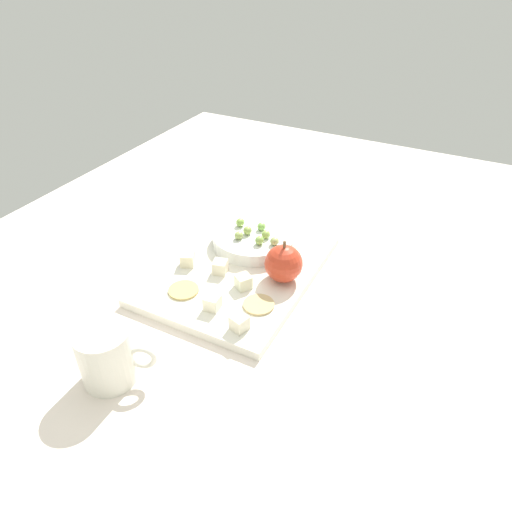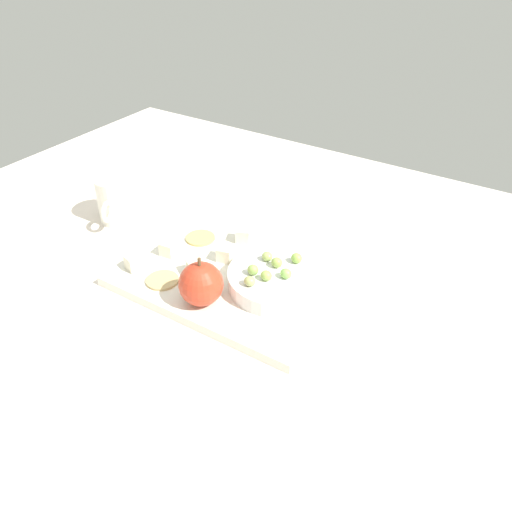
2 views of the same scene
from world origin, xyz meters
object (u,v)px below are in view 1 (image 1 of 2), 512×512
at_px(grape_4, 239,235).
at_px(cup, 107,356).
at_px(apple_whole, 284,263).
at_px(cheese_cube_1, 188,259).
at_px(grape_6, 275,241).
at_px(cheese_cube_4, 220,267).
at_px(cracker_1, 259,305).
at_px(cheese_cube_3, 212,303).
at_px(grape_0, 247,230).
at_px(cracker_0, 184,290).
at_px(grape_1, 262,226).
at_px(grape_2, 259,240).
at_px(grape_3, 266,234).
at_px(platter, 239,269).
at_px(serving_dish, 256,238).
at_px(grape_5, 240,222).
at_px(cheese_cube_2, 239,323).
at_px(cheese_cube_0, 243,282).

xyz_separation_m(grape_4, cup, (0.34, -0.01, -0.00)).
distance_m(apple_whole, cheese_cube_1, 0.18).
bearing_deg(grape_6, cheese_cube_4, -35.07).
bearing_deg(cracker_1, cheese_cube_3, -57.83).
bearing_deg(grape_0, cracker_0, -9.81).
height_order(cracker_0, grape_1, grape_1).
distance_m(grape_2, cup, 0.34).
height_order(cheese_cube_1, grape_3, grape_3).
height_order(platter, cheese_cube_3, cheese_cube_3).
bearing_deg(grape_2, cheese_cube_1, -49.74).
bearing_deg(grape_2, grape_3, 177.23).
height_order(cheese_cube_3, cheese_cube_4, same).
bearing_deg(serving_dish, grape_5, -102.43).
relative_size(apple_whole, grape_4, 3.75).
distance_m(grape_4, cup, 0.34).
bearing_deg(grape_0, cracker_1, 33.93).
xyz_separation_m(cheese_cube_2, cheese_cube_3, (-0.02, -0.06, 0.00)).
bearing_deg(apple_whole, grape_1, -135.85).
xyz_separation_m(cheese_cube_0, cheese_cube_3, (0.07, -0.02, 0.00)).
bearing_deg(cracker_0, platter, 156.18).
bearing_deg(cheese_cube_3, grape_1, -174.71).
bearing_deg(grape_6, cheese_cube_3, -7.94).
distance_m(platter, cheese_cube_4, 0.04).
bearing_deg(cheese_cube_2, platter, -150.56).
bearing_deg(cheese_cube_4, cheese_cube_3, 23.46).
bearing_deg(cup, cheese_cube_2, 142.09).
bearing_deg(cheese_cube_0, grape_6, 176.47).
xyz_separation_m(serving_dish, cheese_cube_3, (0.20, 0.02, -0.00)).
xyz_separation_m(apple_whole, cheese_cube_4, (0.03, -0.11, -0.02)).
relative_size(cracker_1, grape_1, 2.92).
relative_size(cheese_cube_3, grape_4, 1.35).
relative_size(cheese_cube_0, cracker_1, 0.46).
relative_size(grape_4, grape_6, 1.00).
bearing_deg(cheese_cube_4, cheese_cube_1, -83.74).
height_order(platter, cheese_cube_1, cheese_cube_1).
height_order(platter, cheese_cube_2, cheese_cube_2).
bearing_deg(grape_0, cheese_cube_0, 24.95).
bearing_deg(cheese_cube_3, cheese_cube_0, 165.43).
distance_m(cheese_cube_0, grape_0, 0.13).
bearing_deg(grape_4, grape_6, 99.88).
relative_size(cheese_cube_4, grape_4, 1.35).
relative_size(cheese_cube_2, cheese_cube_3, 1.00).
bearing_deg(grape_1, grape_2, 22.49).
distance_m(apple_whole, grape_5, 0.16).
bearing_deg(serving_dish, cracker_0, -12.74).
bearing_deg(cheese_cube_0, platter, -143.90).
xyz_separation_m(cheese_cube_1, grape_2, (-0.09, 0.10, 0.02)).
relative_size(grape_2, grape_6, 1.00).
bearing_deg(cheese_cube_0, cheese_cube_4, -107.87).
height_order(cheese_cube_4, grape_1, grape_1).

